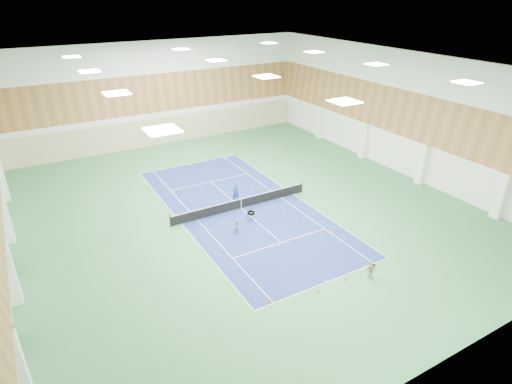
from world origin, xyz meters
TOP-DOWN VIEW (x-y plane):
  - ground at (0.00, 0.00)m, footprint 40.00×40.00m
  - room_shell at (0.00, 0.00)m, footprint 36.00×40.00m
  - wood_cladding at (0.00, 0.00)m, footprint 36.00×40.00m
  - ceiling_light_grid at (0.00, 0.00)m, footprint 21.40×25.40m
  - court_surface at (0.00, 0.00)m, footprint 10.97×23.77m
  - tennis_balls_scatter at (0.00, 0.00)m, footprint 10.57×22.77m
  - tennis_net at (0.00, 0.00)m, footprint 12.80×0.10m
  - back_curtain at (0.00, 19.75)m, footprint 35.40×0.16m
  - door_left_a at (-17.92, -8.00)m, footprint 0.08×1.80m
  - door_left_b at (-17.92, 0.00)m, footprint 0.08×1.80m
  - coach at (0.26, 1.56)m, footprint 0.65×0.49m
  - child_court at (-2.18, -3.51)m, footprint 0.58×0.46m
  - child_apron at (2.76, -12.93)m, footprint 0.78×0.48m
  - ball_cart at (-0.29, -2.25)m, footprint 0.58×0.58m
  - cone_svc_a at (-2.92, -6.04)m, footprint 0.21×0.21m
  - cone_svc_b at (-0.86, -6.65)m, footprint 0.20×0.20m
  - cone_svc_c at (1.05, -6.35)m, footprint 0.22×0.22m
  - cone_svc_d at (3.33, -6.84)m, footprint 0.19×0.19m
  - cone_base_a at (-4.24, -11.71)m, footprint 0.22×0.22m
  - cone_base_b at (-1.15, -12.45)m, footprint 0.22×0.22m
  - cone_base_c at (1.20, -12.31)m, footprint 0.18×0.18m
  - cone_base_d at (3.60, -11.71)m, footprint 0.18×0.18m

SIDE VIEW (x-z plane):
  - ground at x=0.00m, z-range 0.00..0.00m
  - court_surface at x=0.00m, z-range 0.00..0.01m
  - tennis_balls_scatter at x=0.00m, z-range 0.01..0.08m
  - cone_base_d at x=3.60m, z-range 0.00..0.20m
  - cone_base_c at x=1.20m, z-range 0.00..0.20m
  - cone_svc_d at x=3.33m, z-range 0.00..0.21m
  - cone_svc_b at x=-0.86m, z-range 0.00..0.22m
  - cone_svc_a at x=-2.92m, z-range 0.00..0.23m
  - cone_svc_c at x=1.05m, z-range 0.00..0.24m
  - cone_base_b at x=-1.15m, z-range 0.00..0.24m
  - cone_base_a at x=-4.24m, z-range 0.00..0.25m
  - ball_cart at x=-0.29m, z-range 0.00..0.81m
  - tennis_net at x=0.00m, z-range 0.00..1.10m
  - child_court at x=-2.18m, z-range 0.00..1.15m
  - child_apron at x=2.76m, z-range 0.00..1.24m
  - coach at x=0.26m, z-range 0.00..1.58m
  - door_left_a at x=-17.92m, z-range 0.00..2.20m
  - door_left_b at x=-17.92m, z-range 0.00..2.20m
  - back_curtain at x=0.00m, z-range 0.00..3.20m
  - room_shell at x=0.00m, z-range 0.00..12.00m
  - wood_cladding at x=0.00m, z-range 4.00..12.00m
  - ceiling_light_grid at x=0.00m, z-range 11.89..11.95m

